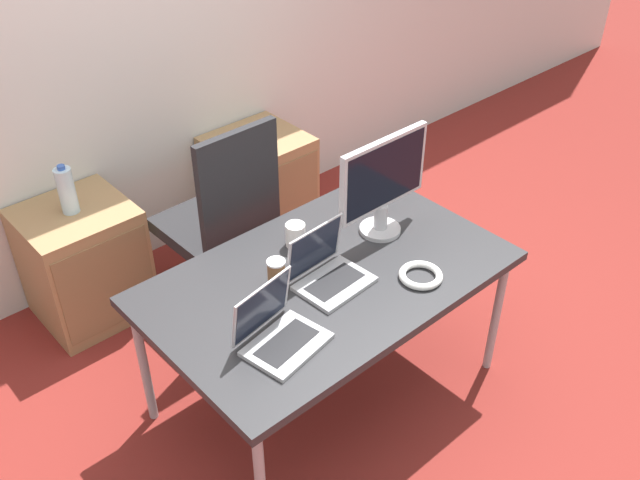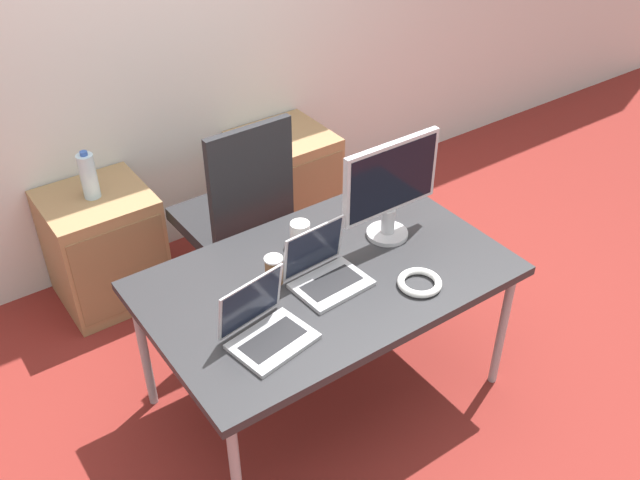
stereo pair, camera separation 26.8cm
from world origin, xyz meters
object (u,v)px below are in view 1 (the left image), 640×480
object	(u,v)px
laptop_right	(328,272)
cabinet_left	(85,263)
water_bottle	(67,190)
laptop_left	(278,332)
coffee_cup_brown	(276,273)
cable_coil	(421,275)
cabinet_right	(259,186)
coffee_cup_white	(295,235)
monitor	(383,183)
office_chair	(222,239)

from	to	relation	value
laptop_right	cabinet_left	bearing A→B (deg)	111.74
water_bottle	laptop_left	world-z (taller)	laptop_left
coffee_cup_brown	water_bottle	bearing A→B (deg)	106.22
laptop_left	cable_coil	world-z (taller)	laptop_left
cabinet_right	coffee_cup_white	bearing A→B (deg)	-118.92
coffee_cup_brown	cable_coil	size ratio (longest dim) A/B	0.67
monitor	coffee_cup_brown	size ratio (longest dim) A/B	3.96
coffee_cup_white	cabinet_left	bearing A→B (deg)	119.78
coffee_cup_white	coffee_cup_brown	bearing A→B (deg)	-145.70
laptop_left	laptop_right	xyz separation A→B (m)	(0.37, 0.14, 0.00)
monitor	laptop_left	bearing A→B (deg)	-162.66
monitor	coffee_cup_brown	world-z (taller)	monitor
water_bottle	cable_coil	xyz separation A→B (m)	(0.81, -1.53, -0.04)
water_bottle	coffee_cup_brown	xyz separation A→B (m)	(0.34, -1.17, 0.01)
cabinet_right	monitor	world-z (taller)	monitor
water_bottle	coffee_cup_white	world-z (taller)	water_bottle
laptop_right	cable_coil	size ratio (longest dim) A/B	1.70
office_chair	laptop_left	world-z (taller)	office_chair
cabinet_left	coffee_cup_white	size ratio (longest dim) A/B	5.88
cabinet_left	cable_coil	bearing A→B (deg)	-62.05
cabinet_right	laptop_right	bearing A→B (deg)	-115.76
laptop_right	cable_coil	bearing A→B (deg)	-39.08
cable_coil	cabinet_left	bearing A→B (deg)	117.95
cabinet_right	laptop_right	world-z (taller)	laptop_right
coffee_cup_white	cable_coil	distance (m)	0.57
laptop_left	cabinet_left	bearing A→B (deg)	95.58
monitor	office_chair	bearing A→B (deg)	116.28
monitor	cable_coil	bearing A→B (deg)	-108.70
laptop_left	laptop_right	world-z (taller)	same
monitor	cable_coil	xyz separation A→B (m)	(-0.12, -0.35, -0.24)
water_bottle	cable_coil	size ratio (longest dim) A/B	1.40
office_chair	cabinet_left	size ratio (longest dim) A/B	1.76
monitor	cable_coil	distance (m)	0.44
monitor	coffee_cup_white	size ratio (longest dim) A/B	4.53
office_chair	cabinet_right	distance (m)	0.73
cabinet_right	coffee_cup_brown	size ratio (longest dim) A/B	5.14
office_chair	coffee_cup_white	bearing A→B (deg)	-88.29
laptop_left	monitor	world-z (taller)	monitor
cable_coil	laptop_right	bearing A→B (deg)	140.92
laptop_right	cabinet_right	bearing A→B (deg)	64.24
monitor	cable_coil	size ratio (longest dim) A/B	2.67
coffee_cup_brown	coffee_cup_white	bearing A→B (deg)	34.30
laptop_left	monitor	xyz separation A→B (m)	(0.79, 0.25, 0.21)
cabinet_left	cabinet_right	world-z (taller)	same
laptop_right	coffee_cup_brown	world-z (taller)	laptop_right
laptop_left	coffee_cup_brown	size ratio (longest dim) A/B	2.68
cable_coil	cabinet_right	bearing A→B (deg)	78.08
cabinet_left	laptop_left	size ratio (longest dim) A/B	1.92
water_bottle	coffee_cup_brown	size ratio (longest dim) A/B	2.07
coffee_cup_white	cable_coil	xyz separation A→B (m)	(0.23, -0.52, -0.04)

